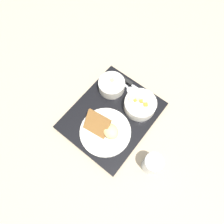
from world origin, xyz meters
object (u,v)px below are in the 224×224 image
(knife, at_px, (129,83))
(spoon, at_px, (128,88))
(glass_water, at_px, (152,164))
(bowl_soup, at_px, (112,85))
(bowl_salad, at_px, (140,104))
(plate_main, at_px, (105,131))

(knife, height_order, spoon, knife)
(knife, height_order, glass_water, glass_water)
(bowl_soup, relative_size, glass_water, 1.20)
(bowl_salad, height_order, spoon, bowl_salad)
(bowl_soup, distance_m, plate_main, 0.21)
(bowl_salad, bearing_deg, knife, -115.83)
(spoon, relative_size, glass_water, 1.49)
(plate_main, xyz_separation_m, knife, (-0.24, -0.09, -0.01))
(bowl_soup, height_order, plate_main, plate_main)
(plate_main, height_order, spoon, plate_main)
(knife, relative_size, glass_water, 1.88)
(plate_main, height_order, glass_water, glass_water)
(spoon, bearing_deg, plate_main, -70.19)
(plate_main, bearing_deg, bowl_soup, -141.35)
(bowl_soup, height_order, knife, bowl_soup)
(bowl_salad, bearing_deg, spoon, -107.94)
(bowl_soup, distance_m, glass_water, 0.37)
(spoon, distance_m, glass_water, 0.35)
(bowl_soup, bearing_deg, knife, 152.47)
(plate_main, bearing_deg, knife, -158.79)
(bowl_soup, xyz_separation_m, knife, (-0.07, 0.04, -0.02))
(bowl_soup, height_order, glass_water, glass_water)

